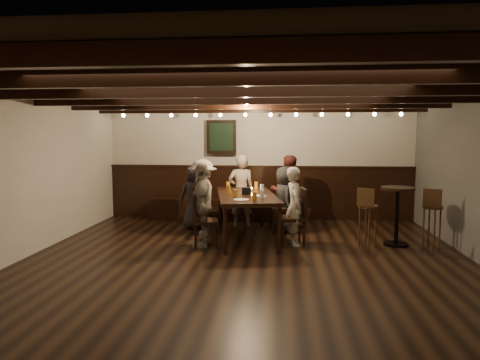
# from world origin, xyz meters

# --- Properties ---
(room) EXTENTS (7.00, 7.00, 7.00)m
(room) POSITION_xyz_m (-0.29, 2.21, 1.07)
(room) COLOR black
(room) RESTS_ON ground
(dining_table) EXTENTS (1.30, 2.23, 0.79)m
(dining_table) POSITION_xyz_m (-0.12, 1.59, 0.72)
(dining_table) COLOR black
(dining_table) RESTS_ON floor
(chair_left_near) EXTENTS (0.48, 0.48, 0.90)m
(chair_left_near) POSITION_xyz_m (-0.91, 1.90, 0.27)
(chair_left_near) COLOR black
(chair_left_near) RESTS_ON floor
(chair_left_far) EXTENTS (0.46, 0.46, 0.87)m
(chair_left_far) POSITION_xyz_m (-0.75, 1.02, 0.27)
(chair_left_far) COLOR black
(chair_left_far) RESTS_ON floor
(chair_right_near) EXTENTS (0.50, 0.50, 0.95)m
(chair_right_near) POSITION_xyz_m (0.51, 2.16, 0.29)
(chair_right_near) COLOR black
(chair_right_near) RESTS_ON floor
(chair_right_far) EXTENTS (0.49, 0.49, 0.93)m
(chair_right_far) POSITION_xyz_m (0.67, 1.27, 0.28)
(chair_right_far) COLOR black
(chair_right_far) RESTS_ON floor
(person_bench_left) EXTENTS (0.66, 0.49, 1.24)m
(person_bench_left) POSITION_xyz_m (-1.17, 2.31, 0.62)
(person_bench_left) COLOR #252427
(person_bench_left) RESTS_ON floor
(person_bench_centre) EXTENTS (0.57, 0.42, 1.41)m
(person_bench_centre) POSITION_xyz_m (-0.31, 2.62, 0.71)
(person_bench_centre) COLOR gray
(person_bench_centre) RESTS_ON floor
(person_bench_right) EXTENTS (0.77, 0.64, 1.40)m
(person_bench_right) POSITION_xyz_m (0.60, 2.63, 0.70)
(person_bench_right) COLOR maroon
(person_bench_right) RESTS_ON floor
(person_left_near) EXTENTS (0.66, 0.96, 1.37)m
(person_left_near) POSITION_xyz_m (-0.94, 1.90, 0.68)
(person_left_near) COLOR gray
(person_left_near) RESTS_ON floor
(person_left_far) EXTENTS (0.47, 0.84, 1.36)m
(person_left_far) POSITION_xyz_m (-0.78, 1.01, 0.68)
(person_left_far) COLOR gray
(person_left_far) RESTS_ON floor
(person_right_near) EXTENTS (0.49, 0.66, 1.22)m
(person_right_near) POSITION_xyz_m (0.54, 2.16, 0.61)
(person_right_near) COLOR #242326
(person_right_near) RESTS_ON floor
(person_right_far) EXTENTS (0.38, 0.51, 1.28)m
(person_right_far) POSITION_xyz_m (0.70, 1.28, 0.64)
(person_right_far) COLOR #BCB69F
(person_right_far) RESTS_ON floor
(pint_a) EXTENTS (0.07, 0.07, 0.14)m
(pint_a) POSITION_xyz_m (-0.52, 2.23, 0.86)
(pint_a) COLOR #BF7219
(pint_a) RESTS_ON dining_table
(pint_b) EXTENTS (0.07, 0.07, 0.14)m
(pint_b) POSITION_xyz_m (0.01, 2.27, 0.86)
(pint_b) COLOR #BF7219
(pint_b) RESTS_ON dining_table
(pint_c) EXTENTS (0.07, 0.07, 0.14)m
(pint_c) POSITION_xyz_m (-0.44, 1.63, 0.86)
(pint_c) COLOR #BF7219
(pint_c) RESTS_ON dining_table
(pint_d) EXTENTS (0.07, 0.07, 0.14)m
(pint_d) POSITION_xyz_m (0.14, 1.84, 0.86)
(pint_d) COLOR silver
(pint_d) RESTS_ON dining_table
(pint_e) EXTENTS (0.07, 0.07, 0.14)m
(pint_e) POSITION_xyz_m (-0.26, 1.11, 0.86)
(pint_e) COLOR #BF7219
(pint_e) RESTS_ON dining_table
(pint_f) EXTENTS (0.07, 0.07, 0.14)m
(pint_f) POSITION_xyz_m (0.17, 1.08, 0.86)
(pint_f) COLOR silver
(pint_f) RESTS_ON dining_table
(pint_g) EXTENTS (0.07, 0.07, 0.14)m
(pint_g) POSITION_xyz_m (0.07, 0.81, 0.86)
(pint_g) COLOR #BF7219
(pint_g) RESTS_ON dining_table
(plate_near) EXTENTS (0.24, 0.24, 0.01)m
(plate_near) POSITION_xyz_m (-0.15, 0.87, 0.79)
(plate_near) COLOR white
(plate_near) RESTS_ON dining_table
(plate_far) EXTENTS (0.24, 0.24, 0.01)m
(plate_far) POSITION_xyz_m (0.11, 1.32, 0.79)
(plate_far) COLOR white
(plate_far) RESTS_ON dining_table
(condiment_caddy) EXTENTS (0.15, 0.10, 0.12)m
(condiment_caddy) POSITION_xyz_m (-0.11, 1.54, 0.85)
(condiment_caddy) COLOR black
(condiment_caddy) RESTS_ON dining_table
(candle) EXTENTS (0.05, 0.05, 0.05)m
(candle) POSITION_xyz_m (-0.06, 1.90, 0.81)
(candle) COLOR beige
(candle) RESTS_ON dining_table
(high_top_table) EXTENTS (0.54, 0.54, 0.96)m
(high_top_table) POSITION_xyz_m (2.35, 1.40, 0.63)
(high_top_table) COLOR black
(high_top_table) RESTS_ON floor
(bar_stool_left) EXTENTS (0.35, 0.35, 0.97)m
(bar_stool_left) POSITION_xyz_m (1.85, 1.19, 0.36)
(bar_stool_left) COLOR #342010
(bar_stool_left) RESTS_ON floor
(bar_stool_right) EXTENTS (0.34, 0.35, 0.97)m
(bar_stool_right) POSITION_xyz_m (2.85, 1.24, 0.36)
(bar_stool_right) COLOR #342010
(bar_stool_right) RESTS_ON floor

